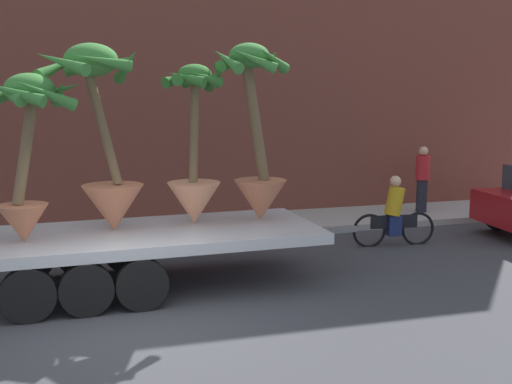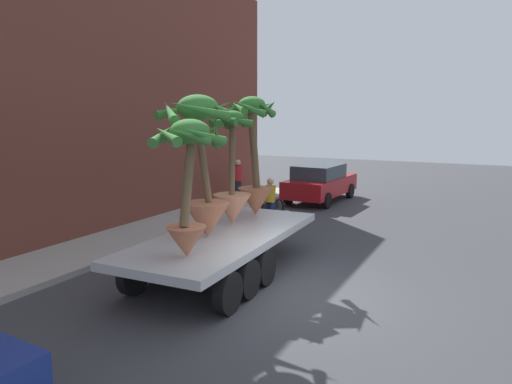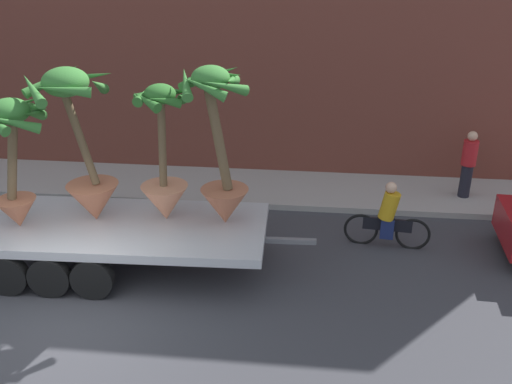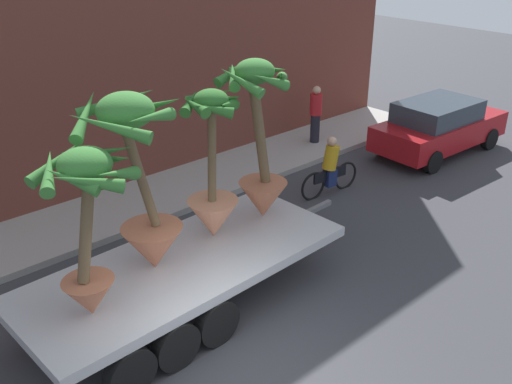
{
  "view_description": "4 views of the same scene",
  "coord_description": "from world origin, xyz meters",
  "px_view_note": "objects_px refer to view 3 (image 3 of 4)",
  "views": [
    {
      "loc": [
        -0.7,
        -8.39,
        3.33
      ],
      "look_at": [
        2.53,
        2.76,
        1.43
      ],
      "focal_mm": 44.47,
      "sensor_mm": 36.0,
      "label": 1
    },
    {
      "loc": [
        -8.42,
        -3.3,
        3.62
      ],
      "look_at": [
        1.92,
        2.05,
        1.71
      ],
      "focal_mm": 32.71,
      "sensor_mm": 36.0,
      "label": 2
    },
    {
      "loc": [
        4.23,
        -7.92,
        6.42
      ],
      "look_at": [
        3.1,
        2.47,
        1.63
      ],
      "focal_mm": 41.41,
      "sensor_mm": 36.0,
      "label": 3
    },
    {
      "loc": [
        -4.37,
        -5.07,
        6.34
      ],
      "look_at": [
        2.52,
        2.59,
        1.42
      ],
      "focal_mm": 40.82,
      "sensor_mm": 36.0,
      "label": 4
    }
  ],
  "objects_px": {
    "flatbed_trailer": "(107,233)",
    "potted_palm_rear": "(13,155)",
    "potted_palm_front": "(164,169)",
    "potted_palm_extra": "(219,156)",
    "potted_palm_middle": "(83,152)",
    "cyclist": "(388,218)",
    "pedestrian_near_gate": "(468,163)"
  },
  "relations": [
    {
      "from": "flatbed_trailer",
      "to": "potted_palm_front",
      "type": "bearing_deg",
      "value": 16.04
    },
    {
      "from": "potted_palm_front",
      "to": "potted_palm_extra",
      "type": "bearing_deg",
      "value": -1.48
    },
    {
      "from": "flatbed_trailer",
      "to": "potted_palm_front",
      "type": "distance_m",
      "value": 1.77
    },
    {
      "from": "potted_palm_rear",
      "to": "pedestrian_near_gate",
      "type": "distance_m",
      "value": 10.34
    },
    {
      "from": "cyclist",
      "to": "pedestrian_near_gate",
      "type": "bearing_deg",
      "value": 49.36
    },
    {
      "from": "potted_palm_front",
      "to": "potted_palm_extra",
      "type": "distance_m",
      "value": 1.16
    },
    {
      "from": "potted_palm_rear",
      "to": "cyclist",
      "type": "height_order",
      "value": "potted_palm_rear"
    },
    {
      "from": "flatbed_trailer",
      "to": "potted_palm_rear",
      "type": "distance_m",
      "value": 2.31
    },
    {
      "from": "potted_palm_front",
      "to": "pedestrian_near_gate",
      "type": "xyz_separation_m",
      "value": [
        6.65,
        3.61,
        -1.02
      ]
    },
    {
      "from": "potted_palm_middle",
      "to": "pedestrian_near_gate",
      "type": "bearing_deg",
      "value": 24.83
    },
    {
      "from": "flatbed_trailer",
      "to": "potted_palm_middle",
      "type": "xyz_separation_m",
      "value": [
        -0.37,
        0.16,
        1.65
      ]
    },
    {
      "from": "potted_palm_middle",
      "to": "potted_palm_extra",
      "type": "height_order",
      "value": "potted_palm_extra"
    },
    {
      "from": "flatbed_trailer",
      "to": "potted_palm_front",
      "type": "xyz_separation_m",
      "value": [
        1.16,
        0.33,
        1.3
      ]
    },
    {
      "from": "potted_palm_rear",
      "to": "potted_palm_front",
      "type": "xyz_separation_m",
      "value": [
        2.68,
        0.62,
        -0.42
      ]
    },
    {
      "from": "flatbed_trailer",
      "to": "potted_palm_extra",
      "type": "xyz_separation_m",
      "value": [
        2.26,
        0.3,
        1.64
      ]
    },
    {
      "from": "potted_palm_extra",
      "to": "potted_palm_middle",
      "type": "bearing_deg",
      "value": -176.93
    },
    {
      "from": "potted_palm_rear",
      "to": "potted_palm_extra",
      "type": "height_order",
      "value": "potted_palm_extra"
    },
    {
      "from": "flatbed_trailer",
      "to": "potted_palm_middle",
      "type": "relative_size",
      "value": 2.24
    },
    {
      "from": "potted_palm_front",
      "to": "cyclist",
      "type": "height_order",
      "value": "potted_palm_front"
    },
    {
      "from": "potted_palm_front",
      "to": "potted_palm_middle",
      "type": "bearing_deg",
      "value": -173.65
    },
    {
      "from": "potted_palm_rear",
      "to": "potted_palm_front",
      "type": "relative_size",
      "value": 0.94
    },
    {
      "from": "potted_palm_front",
      "to": "potted_palm_rear",
      "type": "bearing_deg",
      "value": -166.96
    },
    {
      "from": "flatbed_trailer",
      "to": "pedestrian_near_gate",
      "type": "bearing_deg",
      "value": 26.81
    },
    {
      "from": "potted_palm_middle",
      "to": "cyclist",
      "type": "relative_size",
      "value": 1.67
    },
    {
      "from": "potted_palm_extra",
      "to": "cyclist",
      "type": "height_order",
      "value": "potted_palm_extra"
    },
    {
      "from": "potted_palm_front",
      "to": "potted_palm_extra",
      "type": "relative_size",
      "value": 0.88
    },
    {
      "from": "flatbed_trailer",
      "to": "pedestrian_near_gate",
      "type": "xyz_separation_m",
      "value": [
        7.81,
        3.95,
        0.28
      ]
    },
    {
      "from": "cyclist",
      "to": "pedestrian_near_gate",
      "type": "height_order",
      "value": "pedestrian_near_gate"
    },
    {
      "from": "potted_palm_middle",
      "to": "potted_palm_extra",
      "type": "bearing_deg",
      "value": 3.07
    },
    {
      "from": "potted_palm_middle",
      "to": "potted_palm_front",
      "type": "distance_m",
      "value": 1.58
    },
    {
      "from": "potted_palm_front",
      "to": "pedestrian_near_gate",
      "type": "distance_m",
      "value": 7.64
    },
    {
      "from": "flatbed_trailer",
      "to": "potted_palm_front",
      "type": "height_order",
      "value": "potted_palm_front"
    }
  ]
}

